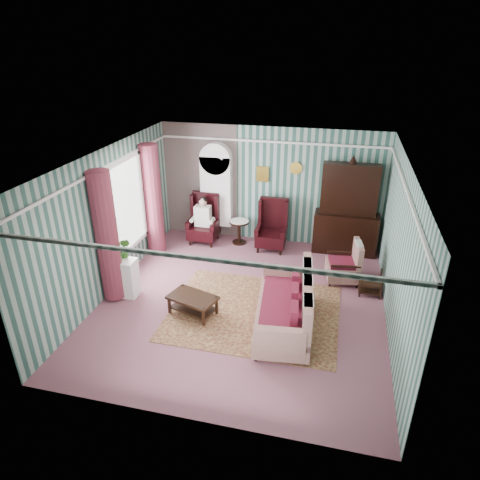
% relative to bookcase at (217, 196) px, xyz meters
% --- Properties ---
extents(floor, '(6.00, 6.00, 0.00)m').
position_rel_bookcase_xyz_m(floor, '(1.35, -2.84, -1.12)').
color(floor, '#804A55').
rests_on(floor, ground).
extents(room_shell, '(5.53, 6.02, 2.91)m').
position_rel_bookcase_xyz_m(room_shell, '(0.73, -2.66, 0.89)').
color(room_shell, '#325C52').
rests_on(room_shell, ground).
extents(bookcase, '(0.80, 0.28, 2.24)m').
position_rel_bookcase_xyz_m(bookcase, '(0.00, 0.00, 0.00)').
color(bookcase, white).
rests_on(bookcase, floor).
extents(dresser_hutch, '(1.50, 0.56, 2.36)m').
position_rel_bookcase_xyz_m(dresser_hutch, '(3.25, -0.12, 0.06)').
color(dresser_hutch, black).
rests_on(dresser_hutch, floor).
extents(wingback_left, '(0.76, 0.80, 1.25)m').
position_rel_bookcase_xyz_m(wingback_left, '(-0.25, -0.39, -0.50)').
color(wingback_left, black).
rests_on(wingback_left, floor).
extents(wingback_right, '(0.76, 0.80, 1.25)m').
position_rel_bookcase_xyz_m(wingback_right, '(1.50, -0.39, -0.50)').
color(wingback_right, black).
rests_on(wingback_right, floor).
extents(seated_woman, '(0.44, 0.40, 1.18)m').
position_rel_bookcase_xyz_m(seated_woman, '(-0.25, -0.39, -0.53)').
color(seated_woman, white).
rests_on(seated_woman, floor).
extents(round_side_table, '(0.50, 0.50, 0.60)m').
position_rel_bookcase_xyz_m(round_side_table, '(0.65, -0.24, -0.82)').
color(round_side_table, black).
rests_on(round_side_table, floor).
extents(nest_table, '(0.45, 0.38, 0.54)m').
position_rel_bookcase_xyz_m(nest_table, '(3.82, -1.94, -0.85)').
color(nest_table, black).
rests_on(nest_table, floor).
extents(plant_stand, '(0.55, 0.35, 0.80)m').
position_rel_bookcase_xyz_m(plant_stand, '(-1.05, -3.14, -0.72)').
color(plant_stand, silver).
rests_on(plant_stand, floor).
extents(rug, '(3.20, 2.60, 0.01)m').
position_rel_bookcase_xyz_m(rug, '(1.65, -3.14, -1.11)').
color(rug, '#451B17').
rests_on(rug, floor).
extents(sofa, '(1.12, 2.20, 1.11)m').
position_rel_bookcase_xyz_m(sofa, '(2.25, -3.49, -0.56)').
color(sofa, '#C1B995').
rests_on(sofa, floor).
extents(floral_armchair, '(0.93, 0.87, 0.97)m').
position_rel_bookcase_xyz_m(floral_armchair, '(3.25, -1.53, -0.63)').
color(floral_armchair, '#B9B090').
rests_on(floral_armchair, floor).
extents(coffee_table, '(1.02, 0.78, 0.38)m').
position_rel_bookcase_xyz_m(coffee_table, '(0.53, -3.45, -0.93)').
color(coffee_table, black).
rests_on(coffee_table, floor).
extents(potted_plant_a, '(0.45, 0.41, 0.45)m').
position_rel_bookcase_xyz_m(potted_plant_a, '(-1.08, -3.20, -0.10)').
color(potted_plant_a, '#25571B').
rests_on(potted_plant_a, plant_stand).
extents(potted_plant_b, '(0.25, 0.21, 0.43)m').
position_rel_bookcase_xyz_m(potted_plant_b, '(-1.01, -3.02, -0.11)').
color(potted_plant_b, '#1A4D18').
rests_on(potted_plant_b, plant_stand).
extents(potted_plant_c, '(0.24, 0.24, 0.38)m').
position_rel_bookcase_xyz_m(potted_plant_c, '(-1.16, -3.10, -0.13)').
color(potted_plant_c, '#16491A').
rests_on(potted_plant_c, plant_stand).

